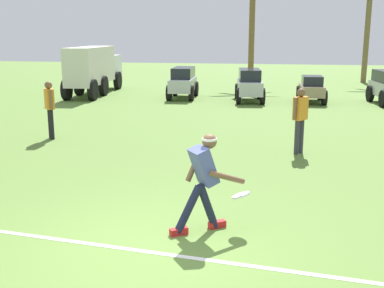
{
  "coord_description": "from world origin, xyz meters",
  "views": [
    {
      "loc": [
        1.63,
        -5.63,
        2.81
      ],
      "look_at": [
        0.17,
        2.51,
        0.9
      ],
      "focal_mm": 45.0,
      "sensor_mm": 36.0,
      "label": 1
    }
  ],
  "objects_px": {
    "parked_car_slot_b": "(249,84)",
    "box_truck": "(94,68)",
    "teammate_near_sideline": "(300,115)",
    "parked_car_slot_c": "(312,89)",
    "parked_car_slot_a": "(183,82)",
    "palm_tree_left_of_centre": "(368,17)",
    "frisbee_thrower": "(203,178)",
    "palm_tree_far_left": "(252,13)",
    "frisbee_in_flight": "(241,195)",
    "teammate_deep": "(50,105)"
  },
  "relations": [
    {
      "from": "parked_car_slot_b",
      "to": "palm_tree_left_of_centre",
      "type": "xyz_separation_m",
      "value": [
        6.06,
        9.13,
        2.99
      ]
    },
    {
      "from": "teammate_deep",
      "to": "box_truck",
      "type": "height_order",
      "value": "box_truck"
    },
    {
      "from": "frisbee_thrower",
      "to": "palm_tree_left_of_centre",
      "type": "xyz_separation_m",
      "value": [
        5.86,
        22.96,
        2.91
      ]
    },
    {
      "from": "frisbee_in_flight",
      "to": "parked_car_slot_c",
      "type": "xyz_separation_m",
      "value": [
        1.83,
        13.82,
        0.04
      ]
    },
    {
      "from": "parked_car_slot_a",
      "to": "parked_car_slot_b",
      "type": "height_order",
      "value": "same"
    },
    {
      "from": "frisbee_thrower",
      "to": "box_truck",
      "type": "relative_size",
      "value": 0.24
    },
    {
      "from": "box_truck",
      "to": "palm_tree_far_left",
      "type": "height_order",
      "value": "palm_tree_far_left"
    },
    {
      "from": "teammate_near_sideline",
      "to": "parked_car_slot_b",
      "type": "bearing_deg",
      "value": 101.03
    },
    {
      "from": "frisbee_thrower",
      "to": "palm_tree_left_of_centre",
      "type": "relative_size",
      "value": 0.24
    },
    {
      "from": "frisbee_in_flight",
      "to": "parked_car_slot_c",
      "type": "distance_m",
      "value": 13.94
    },
    {
      "from": "teammate_deep",
      "to": "palm_tree_left_of_centre",
      "type": "distance_m",
      "value": 20.82
    },
    {
      "from": "parked_car_slot_a",
      "to": "palm_tree_far_left",
      "type": "distance_m",
      "value": 7.54
    },
    {
      "from": "parked_car_slot_c",
      "to": "frisbee_thrower",
      "type": "bearing_deg",
      "value": -99.58
    },
    {
      "from": "frisbee_in_flight",
      "to": "frisbee_thrower",
      "type": "bearing_deg",
      "value": -165.94
    },
    {
      "from": "frisbee_in_flight",
      "to": "palm_tree_far_left",
      "type": "height_order",
      "value": "palm_tree_far_left"
    },
    {
      "from": "teammate_near_sideline",
      "to": "parked_car_slot_c",
      "type": "bearing_deg",
      "value": 84.79
    },
    {
      "from": "box_truck",
      "to": "palm_tree_left_of_centre",
      "type": "bearing_deg",
      "value": 30.58
    },
    {
      "from": "teammate_near_sideline",
      "to": "parked_car_slot_b",
      "type": "distance_m",
      "value": 9.05
    },
    {
      "from": "frisbee_thrower",
      "to": "teammate_near_sideline",
      "type": "relative_size",
      "value": 0.92
    },
    {
      "from": "teammate_deep",
      "to": "box_truck",
      "type": "relative_size",
      "value": 0.26
    },
    {
      "from": "frisbee_thrower",
      "to": "palm_tree_far_left",
      "type": "height_order",
      "value": "palm_tree_far_left"
    },
    {
      "from": "teammate_deep",
      "to": "parked_car_slot_b",
      "type": "height_order",
      "value": "teammate_deep"
    },
    {
      "from": "frisbee_thrower",
      "to": "frisbee_in_flight",
      "type": "xyz_separation_m",
      "value": [
        0.53,
        0.13,
        -0.27
      ]
    },
    {
      "from": "teammate_near_sideline",
      "to": "parked_car_slot_c",
      "type": "distance_m",
      "value": 9.05
    },
    {
      "from": "palm_tree_left_of_centre",
      "to": "frisbee_thrower",
      "type": "bearing_deg",
      "value": -104.33
    },
    {
      "from": "frisbee_in_flight",
      "to": "parked_car_slot_a",
      "type": "relative_size",
      "value": 0.13
    },
    {
      "from": "parked_car_slot_b",
      "to": "palm_tree_far_left",
      "type": "xyz_separation_m",
      "value": [
        -0.35,
        6.84,
        3.15
      ]
    },
    {
      "from": "frisbee_in_flight",
      "to": "box_truck",
      "type": "relative_size",
      "value": 0.05
    },
    {
      "from": "parked_car_slot_b",
      "to": "box_truck",
      "type": "relative_size",
      "value": 0.42
    },
    {
      "from": "parked_car_slot_a",
      "to": "box_truck",
      "type": "relative_size",
      "value": 0.41
    },
    {
      "from": "parked_car_slot_a",
      "to": "palm_tree_left_of_centre",
      "type": "height_order",
      "value": "palm_tree_left_of_centre"
    },
    {
      "from": "parked_car_slot_a",
      "to": "palm_tree_left_of_centre",
      "type": "relative_size",
      "value": 0.4
    },
    {
      "from": "parked_car_slot_a",
      "to": "palm_tree_left_of_centre",
      "type": "distance_m",
      "value": 12.83
    },
    {
      "from": "frisbee_in_flight",
      "to": "palm_tree_left_of_centre",
      "type": "bearing_deg",
      "value": 76.85
    },
    {
      "from": "teammate_near_sideline",
      "to": "teammate_deep",
      "type": "distance_m",
      "value": 6.58
    },
    {
      "from": "frisbee_thrower",
      "to": "parked_car_slot_a",
      "type": "relative_size",
      "value": 0.58
    },
    {
      "from": "frisbee_thrower",
      "to": "parked_car_slot_c",
      "type": "xyz_separation_m",
      "value": [
        2.35,
        13.95,
        -0.24
      ]
    },
    {
      "from": "teammate_deep",
      "to": "palm_tree_far_left",
      "type": "relative_size",
      "value": 0.25
    },
    {
      "from": "parked_car_slot_b",
      "to": "box_truck",
      "type": "height_order",
      "value": "box_truck"
    },
    {
      "from": "teammate_near_sideline",
      "to": "parked_car_slot_a",
      "type": "relative_size",
      "value": 0.64
    },
    {
      "from": "frisbee_thrower",
      "to": "parked_car_slot_b",
      "type": "xyz_separation_m",
      "value": [
        -0.2,
        13.83,
        -0.08
      ]
    },
    {
      "from": "parked_car_slot_b",
      "to": "parked_car_slot_c",
      "type": "bearing_deg",
      "value": 2.77
    },
    {
      "from": "frisbee_thrower",
      "to": "teammate_deep",
      "type": "bearing_deg",
      "value": 132.78
    },
    {
      "from": "teammate_deep",
      "to": "palm_tree_left_of_centre",
      "type": "bearing_deg",
      "value": 58.13
    },
    {
      "from": "parked_car_slot_a",
      "to": "parked_car_slot_c",
      "type": "xyz_separation_m",
      "value": [
        5.5,
        -0.38,
        -0.16
      ]
    },
    {
      "from": "parked_car_slot_c",
      "to": "box_truck",
      "type": "bearing_deg",
      "value": 173.64
    },
    {
      "from": "parked_car_slot_a",
      "to": "palm_tree_left_of_centre",
      "type": "bearing_deg",
      "value": 43.78
    },
    {
      "from": "frisbee_in_flight",
      "to": "parked_car_slot_b",
      "type": "height_order",
      "value": "parked_car_slot_b"
    },
    {
      "from": "frisbee_thrower",
      "to": "teammate_deep",
      "type": "relative_size",
      "value": 0.92
    },
    {
      "from": "frisbee_thrower",
      "to": "parked_car_slot_b",
      "type": "height_order",
      "value": "frisbee_thrower"
    }
  ]
}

